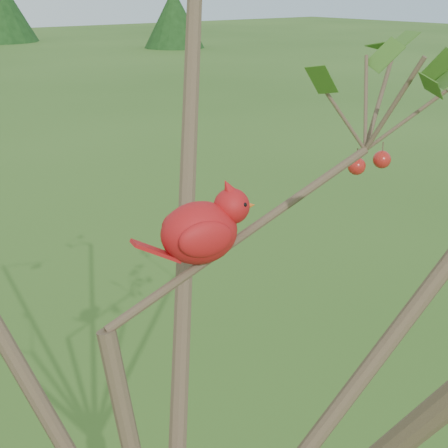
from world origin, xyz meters
The scene contains 2 objects.
crabapple_tree centered at (0.03, -0.02, 2.12)m, with size 2.35×2.05×2.95m.
cardinal centered at (0.15, 0.08, 2.10)m, with size 0.24×0.14×0.17m.
Camera 1 is at (-0.55, -0.88, 2.53)m, focal length 55.00 mm.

